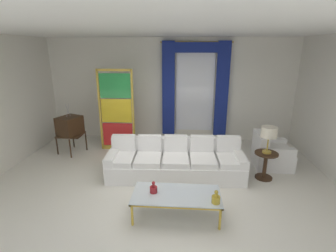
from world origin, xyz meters
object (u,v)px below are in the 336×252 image
(bottle_blue_decanter, at_px, (216,199))
(vintage_tv, at_px, (70,127))
(peacock_figurine, at_px, (131,146))
(round_side_table, at_px, (265,163))
(stained_glass_divider, at_px, (117,112))
(couch_white_long, at_px, (176,162))
(bottle_crystal_tall, at_px, (154,189))
(armchair_white, at_px, (270,154))
(table_lamp_brass, at_px, (269,133))
(coffee_table, at_px, (176,196))

(bottle_blue_decanter, bearing_deg, vintage_tv, 142.78)
(peacock_figurine, distance_m, round_side_table, 3.31)
(round_side_table, bearing_deg, stained_glass_divider, 158.79)
(couch_white_long, relative_size, vintage_tv, 2.20)
(bottle_crystal_tall, height_order, armchair_white, armchair_white)
(vintage_tv, relative_size, stained_glass_divider, 0.61)
(round_side_table, relative_size, table_lamp_brass, 1.04)
(bottle_crystal_tall, xyz_separation_m, vintage_tv, (-2.53, 2.46, 0.25))
(coffee_table, distance_m, bottle_crystal_tall, 0.39)
(vintage_tv, xyz_separation_m, peacock_figurine, (1.62, 0.00, -0.51))
(couch_white_long, xyz_separation_m, table_lamp_brass, (1.92, -0.03, 0.72))
(bottle_crystal_tall, xyz_separation_m, round_side_table, (2.22, 1.39, -0.12))
(peacock_figurine, height_order, table_lamp_brass, table_lamp_brass)
(armchair_white, bearing_deg, peacock_figurine, 172.78)
(couch_white_long, height_order, bottle_blue_decanter, couch_white_long)
(bottle_crystal_tall, bearing_deg, couch_white_long, 77.89)
(peacock_figurine, relative_size, round_side_table, 1.01)
(coffee_table, relative_size, bottle_blue_decanter, 6.64)
(round_side_table, bearing_deg, peacock_figurine, 161.04)
(round_side_table, bearing_deg, table_lamp_brass, 0.00)
(couch_white_long, relative_size, round_side_table, 4.96)
(armchair_white, relative_size, table_lamp_brass, 1.48)
(coffee_table, xyz_separation_m, table_lamp_brass, (1.84, 1.40, 0.65))
(bottle_blue_decanter, relative_size, stained_glass_divider, 0.10)
(bottle_blue_decanter, relative_size, vintage_tv, 0.16)
(bottle_blue_decanter, relative_size, bottle_crystal_tall, 1.07)
(bottle_crystal_tall, xyz_separation_m, stained_glass_divider, (-1.34, 2.77, 0.58))
(stained_glass_divider, distance_m, round_side_table, 3.89)
(peacock_figurine, xyz_separation_m, round_side_table, (3.13, -1.08, 0.14))
(bottle_crystal_tall, xyz_separation_m, table_lamp_brass, (2.22, 1.39, 0.55))
(round_side_table, bearing_deg, coffee_table, -142.66)
(coffee_table, relative_size, stained_glass_divider, 0.66)
(bottle_blue_decanter, bearing_deg, peacock_figurine, 125.40)
(bottle_blue_decanter, xyz_separation_m, vintage_tv, (-3.53, 2.68, 0.25))
(armchair_white, bearing_deg, coffee_table, -136.31)
(armchair_white, distance_m, stained_glass_divider, 4.01)
(coffee_table, bearing_deg, couch_white_long, 93.11)
(table_lamp_brass, bearing_deg, bottle_blue_decanter, -127.31)
(bottle_blue_decanter, height_order, stained_glass_divider, stained_glass_divider)
(peacock_figurine, bearing_deg, table_lamp_brass, -18.96)
(bottle_blue_decanter, xyz_separation_m, stained_glass_divider, (-2.34, 2.99, 0.57))
(bottle_blue_decanter, bearing_deg, couch_white_long, 113.02)
(bottle_crystal_tall, bearing_deg, bottle_blue_decanter, -12.53)
(coffee_table, xyz_separation_m, stained_glass_divider, (-1.73, 2.79, 0.68))
(armchair_white, relative_size, round_side_table, 1.42)
(vintage_tv, bearing_deg, peacock_figurine, 0.04)
(round_side_table, xyz_separation_m, table_lamp_brass, (0.00, 0.00, 0.67))
(stained_glass_divider, height_order, table_lamp_brass, stained_glass_divider)
(armchair_white, relative_size, peacock_figurine, 1.41)
(bottle_blue_decanter, xyz_separation_m, bottle_crystal_tall, (-1.00, 0.22, -0.01))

